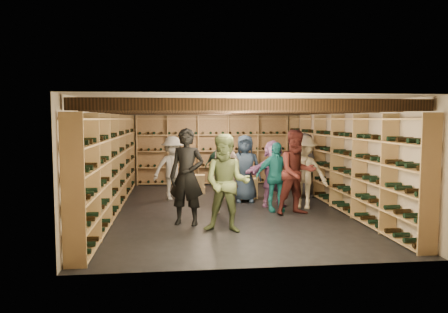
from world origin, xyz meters
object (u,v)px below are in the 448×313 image
person_1 (187,177)px  person_11 (273,173)px  person_6 (245,168)px  crate_loose (243,187)px  person_2 (227,183)px  person_10 (224,167)px  person_12 (304,165)px  person_7 (225,174)px  crate_stack_left (247,188)px  crate_stack_right (195,184)px  person_8 (297,172)px  person_4 (275,177)px  person_9 (173,168)px  person_3 (304,172)px

person_1 → person_11: bearing=55.8°
person_6 → person_11: 0.85m
crate_loose → person_2: person_2 is taller
person_2 → person_10: person_2 is taller
person_12 → person_7: bearing=-145.8°
person_7 → crate_stack_left: bearing=59.2°
crate_stack_left → crate_loose: bearing=86.4°
crate_loose → person_11: bearing=-81.6°
crate_stack_right → person_7: (0.54, -2.57, 0.60)m
person_8 → person_12: person_8 is taller
person_1 → crate_loose: bearing=84.9°
person_4 → person_9: size_ratio=0.96×
crate_stack_left → person_11: (0.43, -1.12, 0.52)m
person_7 → person_2: bearing=-101.8°
person_2 → person_3: 2.77m
person_7 → crate_stack_right: bearing=95.7°
person_3 → person_10: bearing=163.5°
crate_stack_left → person_9: person_9 is taller
person_10 → person_9: bearing=-172.1°
crate_loose → person_1: 4.39m
crate_stack_right → person_8: bearing=-55.5°
person_1 → person_2: (0.70, -0.64, -0.05)m
crate_stack_left → person_8: person_8 is taller
person_7 → person_9: size_ratio=1.06×
crate_stack_left → person_10: (-0.63, -0.00, 0.56)m
person_1 → person_11: person_1 is taller
person_7 → person_9: person_7 is taller
crate_stack_right → person_9: person_9 is taller
crate_stack_right → person_9: 1.21m
person_2 → crate_loose: bearing=93.0°
person_8 → crate_stack_left: bearing=96.8°
person_6 → person_3: bearing=-33.1°
person_3 → person_7: person_7 is taller
person_9 → person_2: bearing=-94.1°
person_12 → person_2: bearing=-128.5°
person_1 → person_9: person_1 is taller
person_2 → person_8: size_ratio=0.98×
crate_stack_right → person_6: size_ratio=0.31×
person_7 → person_8: (1.50, -0.39, 0.06)m
crate_stack_left → person_11: bearing=-69.1°
person_4 → person_11: bearing=75.9°
crate_stack_right → person_2: (0.37, -4.22, 0.64)m
crate_stack_left → person_7: bearing=-114.7°
person_6 → person_10: 0.70m
person_2 → person_6: bearing=90.0°
person_12 → crate_stack_left: bearing=177.7°
person_3 → person_11: size_ratio=1.08×
crate_stack_right → person_12: 3.01m
person_1 → person_10: (1.02, 2.70, -0.12)m
person_4 → crate_stack_left: bearing=96.3°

